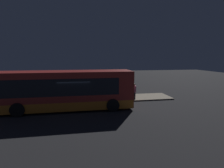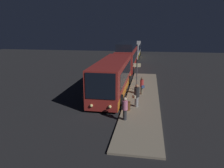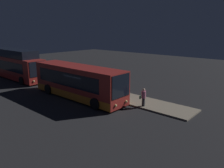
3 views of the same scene
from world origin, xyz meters
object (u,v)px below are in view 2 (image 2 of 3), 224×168
object	(u,v)px
bus_lead	(113,77)
passenger_waiting	(137,95)
bus_second	(127,57)
passenger_with_bags	(125,108)
suitcase	(137,90)
trash_bin	(127,106)
passenger_boarding	(142,85)
bus_third	(134,50)
sign_post	(137,73)

from	to	relation	value
bus_lead	passenger_waiting	distance (m)	4.63
bus_second	passenger_with_bags	distance (m)	20.00
passenger_with_bags	suitcase	world-z (taller)	passenger_with_bags
bus_second	trash_bin	xyz separation A→B (m)	(18.02, 1.91, -1.37)
passenger_with_bags	passenger_boarding	bearing A→B (deg)	53.68
bus_third	passenger_waiting	size ratio (longest dim) A/B	5.56
passenger_boarding	passenger_with_bags	xyz separation A→B (m)	(6.14, -0.91, -0.03)
bus_second	passenger_boarding	xyz separation A→B (m)	(13.75, 2.83, -0.80)
sign_post	trash_bin	bearing A→B (deg)	-3.27
passenger_with_bags	trash_bin	size ratio (longest dim) A/B	2.49
passenger_boarding	bus_lead	bearing A→B (deg)	-34.47
bus_lead	passenger_waiting	world-z (taller)	bus_lead
bus_second	suitcase	world-z (taller)	bus_second
passenger_with_bags	sign_post	xyz separation A→B (m)	(-7.60, 0.33, 0.85)
sign_post	passenger_boarding	bearing A→B (deg)	21.85
trash_bin	bus_second	bearing A→B (deg)	-173.94
passenger_with_bags	bus_third	bearing A→B (deg)	65.36
passenger_waiting	sign_post	xyz separation A→B (m)	(-4.88, -0.30, 0.72)
passenger_waiting	trash_bin	world-z (taller)	passenger_waiting
trash_bin	passenger_with_bags	bearing A→B (deg)	-0.03
passenger_waiting	passenger_with_bags	xyz separation A→B (m)	(2.72, -0.63, -0.13)
passenger_boarding	bus_third	bearing A→B (deg)	-110.25
passenger_with_bags	suitcase	distance (m)	6.39
bus_lead	suitcase	bearing A→B (deg)	84.98
passenger_waiting	trash_bin	bearing A→B (deg)	93.31
passenger_waiting	passenger_with_bags	bearing A→B (deg)	116.81
bus_lead	passenger_with_bags	size ratio (longest dim) A/B	6.91
bus_second	passenger_with_bags	bearing A→B (deg)	5.49
bus_lead	passenger_waiting	xyz separation A→B (m)	(3.84, 2.54, -0.49)
bus_lead	bus_second	bearing A→B (deg)	180.00
passenger_with_bags	suitcase	xyz separation A→B (m)	(-6.35, 0.43, -0.52)
bus_lead	suitcase	size ratio (longest dim) A/B	12.04
bus_lead	bus_third	bearing A→B (deg)	180.00
bus_lead	passenger_with_bags	xyz separation A→B (m)	(6.56, 1.91, -0.62)
bus_second	sign_post	size ratio (longest dim) A/B	4.22
bus_third	suitcase	distance (m)	27.86
suitcase	passenger_boarding	bearing A→B (deg)	66.02
sign_post	trash_bin	xyz separation A→B (m)	(5.73, -0.33, -1.38)
bus_third	trash_bin	size ratio (longest dim) A/B	15.81
suitcase	passenger_with_bags	bearing A→B (deg)	-3.91
passenger_waiting	suitcase	distance (m)	3.70
bus_third	passenger_with_bags	bearing A→B (deg)	3.21
passenger_boarding	passenger_waiting	size ratio (longest dim) A/B	0.89
passenger_boarding	passenger_with_bags	bearing A→B (deg)	55.50
bus_lead	bus_third	world-z (taller)	bus_lead
suitcase	trash_bin	bearing A→B (deg)	-5.51
passenger_with_bags	suitcase	bearing A→B (deg)	58.25
bus_second	bus_third	distance (m)	14.20
passenger_with_bags	suitcase	size ratio (longest dim) A/B	1.74
passenger_waiting	trash_bin	xyz separation A→B (m)	(0.85, -0.63, -0.67)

